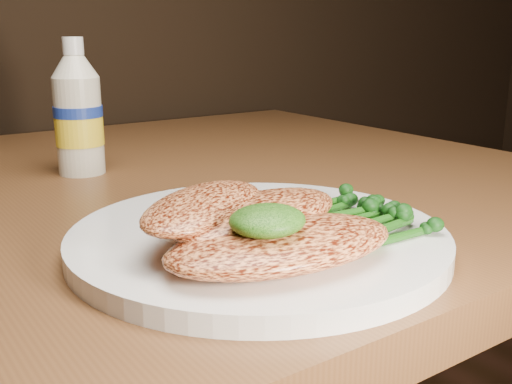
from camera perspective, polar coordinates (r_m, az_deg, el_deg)
plate at (r=0.47m, az=0.20°, el=-4.39°), size 0.29×0.29×0.01m
chicken_front at (r=0.40m, az=2.47°, el=-4.89°), size 0.17×0.10×0.03m
chicken_mid at (r=0.43m, az=0.23°, el=-2.11°), size 0.16×0.11×0.02m
chicken_back at (r=0.43m, az=-4.87°, el=-1.32°), size 0.15×0.13×0.02m
pesto_front at (r=0.38m, az=1.07°, el=-2.68°), size 0.05×0.05×0.02m
broccolini_bundle at (r=0.46m, az=7.36°, el=-2.49°), size 0.16×0.15×0.02m
mayo_bottle at (r=0.72m, az=-16.38°, el=7.66°), size 0.06×0.06×0.15m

